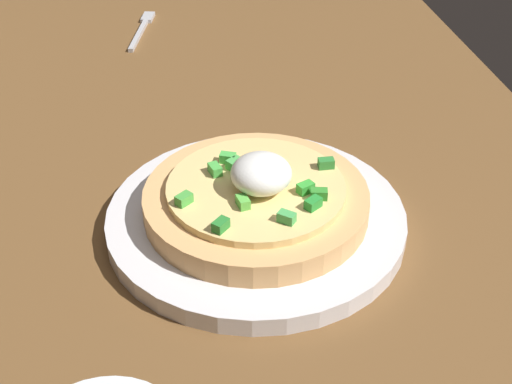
% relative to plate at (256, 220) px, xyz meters
% --- Properties ---
extents(dining_table, '(1.22, 0.86, 0.03)m').
position_rel_plate_xyz_m(dining_table, '(0.03, 0.12, -0.02)').
color(dining_table, brown).
rests_on(dining_table, ground).
extents(plate, '(0.24, 0.24, 0.02)m').
position_rel_plate_xyz_m(plate, '(0.00, 0.00, 0.00)').
color(plate, silver).
rests_on(plate, dining_table).
extents(pizza, '(0.18, 0.18, 0.06)m').
position_rel_plate_xyz_m(pizza, '(-0.00, -0.00, 0.02)').
color(pizza, tan).
rests_on(pizza, plate).
extents(fork, '(0.12, 0.04, 0.01)m').
position_rel_plate_xyz_m(fork, '(0.42, 0.07, -0.01)').
color(fork, '#B7B7BC').
rests_on(fork, dining_table).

